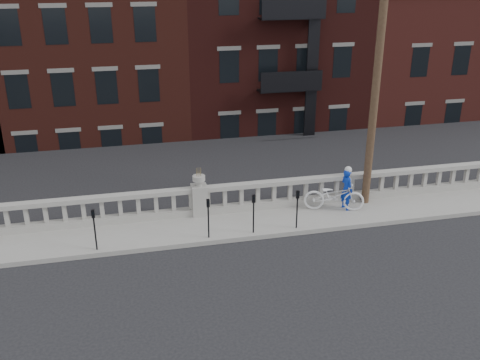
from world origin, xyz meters
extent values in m
plane|color=black|center=(0.00, 0.00, 0.00)|extent=(120.00, 120.00, 0.00)
cube|color=gray|center=(0.00, 3.00, 0.07)|extent=(32.00, 2.20, 0.15)
cube|color=gray|center=(0.00, 3.95, 0.28)|extent=(28.00, 0.34, 0.25)
cube|color=gray|center=(0.00, 3.95, 1.10)|extent=(28.00, 0.34, 0.16)
cube|color=gray|center=(0.00, 3.95, 0.70)|extent=(0.55, 0.55, 1.10)
cylinder|color=gray|center=(0.00, 3.95, 1.35)|extent=(0.24, 0.24, 0.20)
cylinder|color=gray|center=(0.00, 3.95, 1.53)|extent=(0.44, 0.44, 0.18)
cube|color=#605E59|center=(0.00, 4.30, -2.42)|extent=(36.00, 0.50, 5.15)
cube|color=black|center=(0.00, 25.95, -5.25)|extent=(80.00, 44.00, 0.50)
cube|color=#595651|center=(-2.00, 8.45, -3.00)|extent=(16.00, 7.00, 4.00)
cube|color=#595651|center=(22.00, 32.95, 4.00)|extent=(14.00, 14.00, 18.00)
cube|color=#491B15|center=(-4.00, 19.95, 2.00)|extent=(10.00, 14.00, 14.00)
cube|color=#39120F|center=(6.00, 19.95, 2.75)|extent=(10.00, 14.00, 15.50)
cube|color=#5C211C|center=(16.00, 19.95, 1.00)|extent=(10.00, 14.00, 12.00)
cylinder|color=#422D1E|center=(6.20, 3.60, 5.15)|extent=(0.28, 0.28, 10.00)
cylinder|color=black|center=(-3.54, 2.15, 0.70)|extent=(0.05, 0.05, 1.10)
cube|color=black|center=(-3.54, 2.15, 1.38)|extent=(0.10, 0.08, 0.26)
cube|color=black|center=(-3.54, 2.10, 1.42)|extent=(0.06, 0.01, 0.08)
cylinder|color=black|center=(0.01, 2.15, 0.70)|extent=(0.05, 0.05, 1.10)
cube|color=black|center=(0.01, 2.15, 1.38)|extent=(0.10, 0.08, 0.26)
cube|color=black|center=(0.01, 2.10, 1.42)|extent=(0.06, 0.01, 0.08)
cylinder|color=black|center=(1.51, 2.15, 0.70)|extent=(0.05, 0.05, 1.10)
cube|color=black|center=(1.51, 2.15, 1.38)|extent=(0.10, 0.08, 0.26)
cube|color=black|center=(1.51, 2.10, 1.42)|extent=(0.06, 0.01, 0.08)
cylinder|color=black|center=(3.01, 2.15, 0.70)|extent=(0.05, 0.05, 1.10)
cube|color=black|center=(3.01, 2.15, 1.38)|extent=(0.10, 0.08, 0.26)
cube|color=black|center=(3.01, 2.10, 1.42)|extent=(0.06, 0.01, 0.08)
imported|color=white|center=(4.78, 3.22, 0.72)|extent=(2.28, 1.36, 1.13)
imported|color=#0B2EB1|center=(5.24, 3.21, 0.92)|extent=(0.49, 0.63, 1.53)
camera|label=1|loc=(-2.47, -13.15, 8.44)|focal=40.00mm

